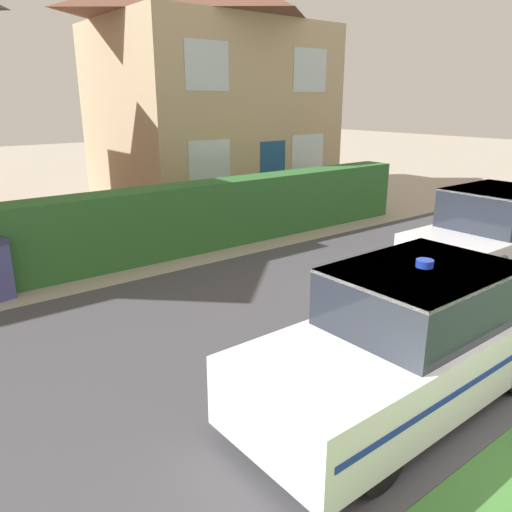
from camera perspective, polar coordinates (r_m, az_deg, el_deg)
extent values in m
cube|color=#424247|center=(7.79, 3.97, -7.91)|extent=(28.00, 6.65, 0.01)
cube|color=#2D662D|center=(10.91, -13.26, 3.36)|extent=(15.66, 0.83, 1.53)
cylinder|color=black|center=(5.65, 1.97, -14.94)|extent=(0.60, 0.21, 0.60)
cylinder|color=black|center=(4.87, 13.73, -21.62)|extent=(0.60, 0.21, 0.60)
cylinder|color=black|center=(7.37, 17.40, -7.65)|extent=(0.60, 0.21, 0.60)
cube|color=white|center=(5.95, 16.19, -11.18)|extent=(4.12, 1.66, 0.76)
cube|color=#232833|center=(5.88, 18.38, -4.19)|extent=(2.05, 1.48, 0.65)
cube|color=white|center=(5.78, 18.67, -1.38)|extent=(2.05, 1.48, 0.04)
cube|color=navy|center=(6.37, 10.25, -8.20)|extent=(3.90, 0.04, 0.07)
cube|color=navy|center=(5.57, 23.21, -13.41)|extent=(3.90, 0.04, 0.07)
cylinder|color=#1933A5|center=(5.76, 18.73, -0.81)|extent=(0.19, 0.19, 0.08)
cylinder|color=black|center=(10.87, 18.21, 0.57)|extent=(0.66, 0.20, 0.66)
cylinder|color=black|center=(10.11, 25.64, -1.55)|extent=(0.66, 0.20, 0.66)
cylinder|color=black|center=(12.92, 24.44, 2.47)|extent=(0.66, 0.20, 0.66)
cube|color=silver|center=(11.47, 25.07, 1.47)|extent=(3.96, 1.83, 0.62)
cube|color=#232833|center=(11.47, 25.93, 4.99)|extent=(2.05, 1.64, 0.79)
cube|color=silver|center=(11.40, 26.18, 6.83)|extent=(2.05, 1.64, 0.04)
cube|color=tan|center=(17.88, -5.16, 15.83)|extent=(6.98, 5.65, 5.69)
cube|color=navy|center=(16.00, 1.92, 9.24)|extent=(1.00, 0.02, 2.10)
cube|color=silver|center=(14.55, -5.29, 10.51)|extent=(1.40, 0.02, 1.30)
cube|color=silver|center=(16.93, 5.92, 11.47)|extent=(1.40, 0.02, 1.30)
cube|color=silver|center=(14.47, -5.60, 20.85)|extent=(1.40, 0.02, 1.30)
cube|color=silver|center=(16.86, 6.21, 20.35)|extent=(1.40, 0.02, 1.30)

